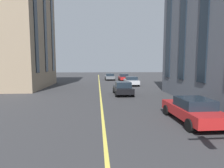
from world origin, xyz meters
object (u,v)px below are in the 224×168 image
car_grey_parked_a (110,77)px  car_red_mid (124,77)px  car_red_oncoming (192,110)px  car_silver_trailing (131,81)px  car_black_near (123,88)px

car_grey_parked_a → car_red_mid: (-2.36, -2.62, -0.00)m
car_red_oncoming → car_silver_trailing: bearing=0.0°
car_black_near → car_silver_trailing: (8.76, -2.52, 0.00)m
car_silver_trailing → car_red_oncoming: size_ratio=1.00×
car_red_mid → car_grey_parked_a: bearing=48.0°
car_red_mid → car_black_near: same height
car_black_near → car_red_oncoming: (-9.50, -2.52, 0.00)m
car_grey_parked_a → car_red_oncoming: (-28.70, -2.62, 0.00)m
car_red_oncoming → car_black_near: bearing=14.9°
car_grey_parked_a → car_black_near: 19.20m
car_grey_parked_a → car_red_oncoming: 28.82m
car_grey_parked_a → car_red_mid: bearing=-132.0°
car_grey_parked_a → car_red_mid: car_red_mid is taller
car_grey_parked_a → car_black_near: (-19.20, -0.10, -0.00)m
car_grey_parked_a → car_red_mid: 3.53m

